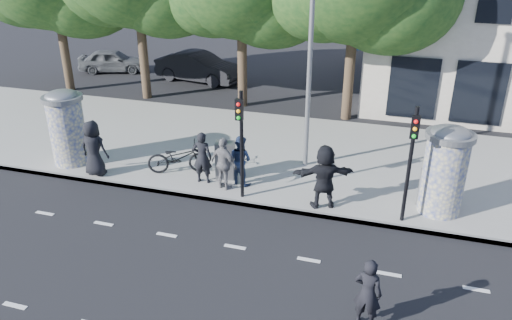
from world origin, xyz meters
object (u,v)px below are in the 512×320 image
(traffic_pole_far, at_px, (411,154))
(car_left, at_px, (113,61))
(ped_a, at_px, (94,148))
(bicycle, at_px, (178,158))
(ped_e, at_px, (224,164))
(street_lamp, at_px, (311,31))
(ad_column_right, at_px, (445,168))
(cabinet_right, at_px, (431,190))
(ped_c, at_px, (240,160))
(ad_column_left, at_px, (67,126))
(man_road, at_px, (368,293))
(cabinet_left, at_px, (225,160))
(car_mid, at_px, (199,67))
(traffic_pole_near, at_px, (241,135))
(ped_f, at_px, (324,177))
(ped_b, at_px, (202,157))

(traffic_pole_far, relative_size, car_left, 0.88)
(ped_a, relative_size, car_left, 0.49)
(bicycle, bearing_deg, ped_e, -130.60)
(street_lamp, relative_size, bicycle, 3.84)
(ad_column_right, height_order, cabinet_right, ad_column_right)
(traffic_pole_far, distance_m, ped_c, 5.37)
(ad_column_left, distance_m, traffic_pole_far, 11.44)
(man_road, distance_m, cabinet_left, 7.46)
(street_lamp, height_order, cabinet_right, street_lamp)
(traffic_pole_far, height_order, car_mid, traffic_pole_far)
(traffic_pole_far, xyz_separation_m, ped_a, (-10.00, 0.10, -1.12))
(cabinet_left, height_order, cabinet_right, cabinet_left)
(car_mid, bearing_deg, bicycle, -150.60)
(traffic_pole_near, distance_m, traffic_pole_far, 4.80)
(ped_a, height_order, cabinet_right, ped_a)
(street_lamp, xyz_separation_m, car_mid, (-7.94, 9.38, -3.99))
(ped_a, xyz_separation_m, cabinet_right, (10.73, 0.85, -0.33))
(cabinet_left, bearing_deg, ad_column_left, 174.74)
(ped_a, height_order, ped_f, ped_f)
(ad_column_left, height_order, ped_e, ad_column_left)
(ad_column_left, distance_m, cabinet_right, 12.16)
(traffic_pole_near, height_order, car_mid, traffic_pole_near)
(cabinet_right, xyz_separation_m, car_mid, (-12.07, 11.26, 0.03))
(ped_c, distance_m, cabinet_right, 5.87)
(bicycle, bearing_deg, traffic_pole_far, -119.70)
(ad_column_left, bearing_deg, ped_a, -23.36)
(ped_b, xyz_separation_m, car_mid, (-5.00, 11.58, -0.22))
(traffic_pole_near, xyz_separation_m, man_road, (4.18, -4.28, -1.41))
(cabinet_left, bearing_deg, ped_b, -149.98)
(ad_column_left, distance_m, ped_e, 5.92)
(ped_b, xyz_separation_m, bicycle, (-1.05, 0.41, -0.32))
(ped_b, xyz_separation_m, ped_f, (4.03, -0.45, 0.11))
(bicycle, bearing_deg, car_left, 18.06)
(ad_column_right, distance_m, ped_e, 6.55)
(ad_column_right, relative_size, ped_a, 1.38)
(ped_b, bearing_deg, car_left, -53.06)
(cabinet_right, xyz_separation_m, car_left, (-17.75, 11.71, -0.11))
(car_left, bearing_deg, cabinet_left, -154.77)
(cabinet_right, bearing_deg, traffic_pole_far, -147.79)
(ad_column_left, relative_size, car_left, 0.68)
(car_left, relative_size, car_mid, 0.80)
(ped_e, xyz_separation_m, car_mid, (-5.83, 11.82, -0.21))
(man_road, xyz_separation_m, cabinet_left, (-5.12, 5.42, -0.04))
(ad_column_left, xyz_separation_m, cabinet_right, (12.13, 0.25, -0.76))
(bicycle, height_order, cabinet_right, cabinet_right)
(traffic_pole_near, xyz_separation_m, ped_c, (-0.34, 0.91, -1.26))
(traffic_pole_near, distance_m, car_left, 17.67)
(man_road, height_order, bicycle, man_road)
(cabinet_right, bearing_deg, street_lamp, 135.06)
(ped_c, xyz_separation_m, car_mid, (-6.20, 11.31, -0.17))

